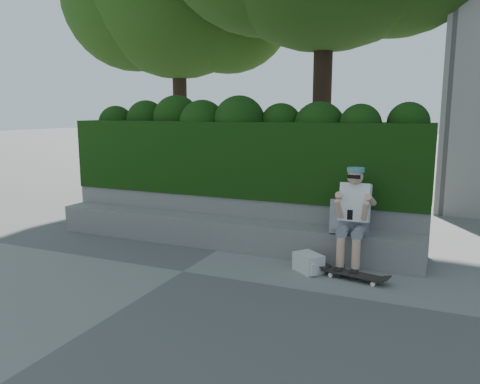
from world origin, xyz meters
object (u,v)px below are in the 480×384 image
at_px(skateboard, 354,274).
at_px(backpack_plaid, 342,216).
at_px(person, 354,214).
at_px(backpack_ground, 308,263).

distance_m(skateboard, backpack_plaid, 0.88).
xyz_separation_m(person, backpack_ground, (-0.50, -0.40, -0.63)).
bearing_deg(skateboard, person, 114.47).
bearing_deg(skateboard, backpack_ground, -175.72).
bearing_deg(backpack_plaid, person, -34.26).
bearing_deg(person, backpack_plaid, 155.18).
distance_m(skateboard, backpack_ground, 0.62).
xyz_separation_m(person, backpack_plaid, (-0.18, 0.08, -0.07)).
height_order(skateboard, backpack_plaid, backpack_plaid).
bearing_deg(skateboard, backpack_plaid, 128.64).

